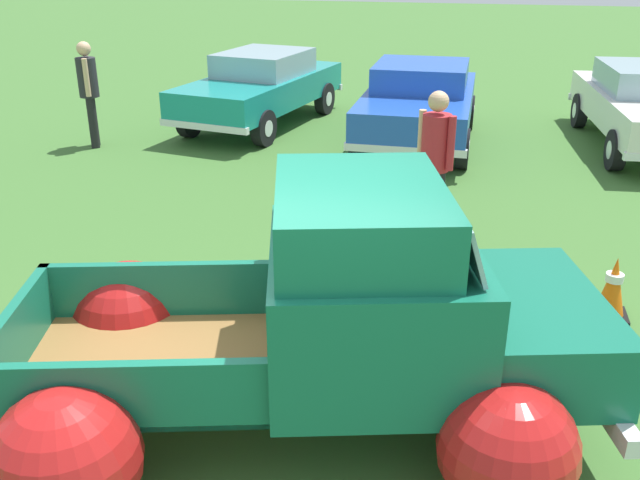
# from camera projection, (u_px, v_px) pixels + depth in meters

# --- Properties ---
(ground_plane) EXTENTS (80.00, 80.00, 0.00)m
(ground_plane) POSITION_uv_depth(u_px,v_px,m) (285.00, 420.00, 5.44)
(ground_plane) COLOR #3D6B2D
(vintage_pickup_truck) EXTENTS (4.96, 3.64, 1.96)m
(vintage_pickup_truck) POSITION_uv_depth(u_px,v_px,m) (335.00, 335.00, 5.15)
(vintage_pickup_truck) COLOR black
(vintage_pickup_truck) RESTS_ON ground
(show_car_0) EXTENTS (2.54, 4.60, 1.43)m
(show_car_0) POSITION_uv_depth(u_px,v_px,m) (261.00, 86.00, 13.86)
(show_car_0) COLOR black
(show_car_0) RESTS_ON ground
(show_car_1) EXTENTS (1.94, 4.19, 1.43)m
(show_car_1) POSITION_uv_depth(u_px,v_px,m) (419.00, 101.00, 12.54)
(show_car_1) COLOR black
(show_car_1) RESTS_ON ground
(spectator_0) EXTENTS (0.46, 0.51, 1.85)m
(spectator_0) POSITION_uv_depth(u_px,v_px,m) (89.00, 87.00, 12.24)
(spectator_0) COLOR black
(spectator_0) RESTS_ON ground
(spectator_1) EXTENTS (0.49, 0.47, 1.85)m
(spectator_1) POSITION_uv_depth(u_px,v_px,m) (435.00, 157.00, 8.31)
(spectator_1) COLOR black
(spectator_1) RESTS_ON ground
(lane_cone_0) EXTENTS (0.36, 0.36, 0.63)m
(lane_cone_0) POSITION_uv_depth(u_px,v_px,m) (389.00, 257.00, 7.49)
(lane_cone_0) COLOR black
(lane_cone_0) RESTS_ON ground
(lane_cone_1) EXTENTS (0.36, 0.36, 0.63)m
(lane_cone_1) POSITION_uv_depth(u_px,v_px,m) (613.00, 287.00, 6.83)
(lane_cone_1) COLOR black
(lane_cone_1) RESTS_ON ground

